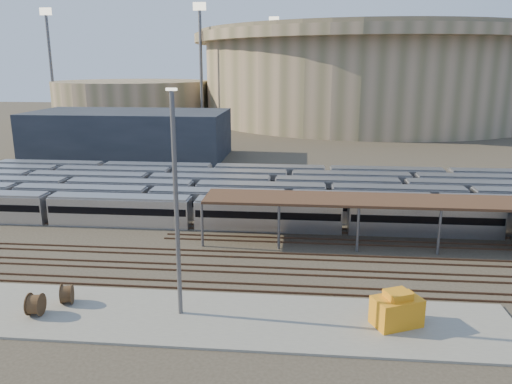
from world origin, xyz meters
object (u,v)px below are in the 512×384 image
object	(u,v)px
cable_reel_east	(67,294)
yellow_equipment	(397,311)
cable_reel_west	(35,304)
yard_light_pole	(176,206)

from	to	relation	value
cable_reel_east	yellow_equipment	xyz separation A→B (m)	(27.18, -1.00, 0.29)
yellow_equipment	cable_reel_west	bearing A→B (deg)	157.78
yard_light_pole	yellow_equipment	bearing A→B (deg)	-0.76
cable_reel_west	yellow_equipment	size ratio (longest dim) A/B	0.51
yard_light_pole	cable_reel_west	bearing A→B (deg)	-173.00
cable_reel_west	yard_light_pole	distance (m)	14.25
cable_reel_east	yard_light_pole	world-z (taller)	yard_light_pole
cable_reel_east	yard_light_pole	distance (m)	12.99
cable_reel_west	yard_light_pole	size ratio (longest dim) A/B	0.10
yellow_equipment	yard_light_pole	bearing A→B (deg)	154.64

